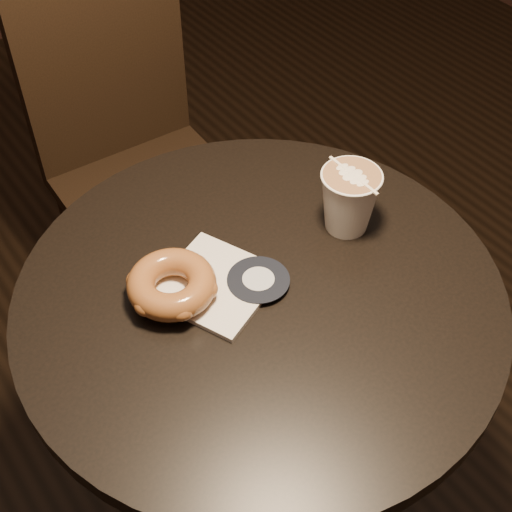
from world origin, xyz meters
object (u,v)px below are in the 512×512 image
Objects in this scene: chair at (129,136)px; latte_cup at (349,201)px; doughnut at (172,284)px; cafe_table at (259,370)px; pastry_bag at (216,284)px.

chair reaches higher than latte_cup.
latte_cup reaches higher than doughnut.
chair is (0.14, 0.69, -0.02)m from cafe_table.
doughnut is 0.29m from latte_cup.
chair is 0.71m from pastry_bag.
chair reaches higher than pastry_bag.
pastry_bag is at bearing -103.82° from chair.
doughnut is at bearing 140.59° from pastry_bag.
latte_cup is at bearing -83.95° from chair.
pastry_bag is at bearing 137.26° from cafe_table.
pastry_bag is 1.19× the size of doughnut.
cafe_table is 0.71m from chair.
pastry_bag is (-0.05, 0.04, 0.20)m from cafe_table.
chair is at bearing 78.44° from cafe_table.
pastry_bag reaches higher than cafe_table.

